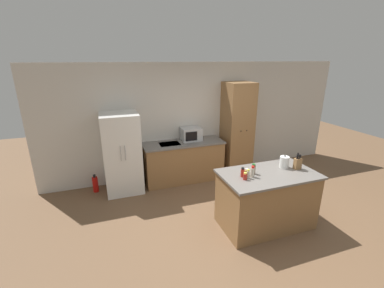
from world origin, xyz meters
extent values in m
plane|color=brown|center=(0.00, 0.00, 0.00)|extent=(14.00, 14.00, 0.00)
cube|color=beige|center=(0.00, 2.33, 1.30)|extent=(7.20, 0.06, 2.60)
cube|color=white|center=(-1.88, 1.94, 0.83)|extent=(0.73, 0.71, 1.65)
cylinder|color=silver|center=(-1.92, 1.57, 0.96)|extent=(0.02, 0.02, 0.30)
cylinder|color=silver|center=(-1.84, 1.57, 0.96)|extent=(0.02, 0.02, 0.30)
cube|color=olive|center=(-0.54, 1.99, 0.43)|extent=(1.75, 0.61, 0.87)
cube|color=slate|center=(-0.54, 1.99, 0.89)|extent=(1.79, 0.65, 0.03)
cube|color=#9EA0A3|center=(-0.86, 1.99, 0.90)|extent=(0.44, 0.34, 0.01)
cube|color=olive|center=(0.78, 1.99, 1.08)|extent=(0.62, 0.61, 2.17)
sphere|color=black|center=(0.70, 1.67, 1.13)|extent=(0.02, 0.02, 0.02)
sphere|color=black|center=(0.85, 1.67, 1.13)|extent=(0.02, 0.02, 0.02)
cube|color=olive|center=(0.23, -0.07, 0.45)|extent=(1.47, 0.82, 0.91)
cube|color=slate|center=(0.23, -0.07, 0.92)|extent=(1.53, 0.88, 0.03)
cube|color=#B2B5B7|center=(-0.33, 2.10, 1.05)|extent=(0.44, 0.37, 0.29)
cube|color=black|center=(-0.38, 1.91, 1.05)|extent=(0.26, 0.01, 0.20)
cube|color=olive|center=(0.76, -0.08, 1.03)|extent=(0.12, 0.08, 0.19)
cylinder|color=black|center=(0.73, -0.09, 1.16)|extent=(0.02, 0.02, 0.08)
cylinder|color=black|center=(0.74, -0.08, 1.18)|extent=(0.02, 0.02, 0.10)
cylinder|color=black|center=(0.76, -0.08, 1.17)|extent=(0.02, 0.02, 0.09)
cylinder|color=black|center=(0.77, -0.09, 1.16)|extent=(0.02, 0.02, 0.06)
cylinder|color=black|center=(0.79, -0.08, 1.16)|extent=(0.02, 0.02, 0.06)
cylinder|color=black|center=(0.80, -0.08, 1.16)|extent=(0.02, 0.02, 0.06)
cylinder|color=beige|center=(-0.18, -0.11, 1.00)|extent=(0.05, 0.05, 0.12)
cylinder|color=#E5DB4C|center=(-0.18, -0.11, 1.07)|extent=(0.04, 0.04, 0.03)
cylinder|color=gold|center=(-0.14, -0.01, 0.98)|extent=(0.06, 0.06, 0.09)
cylinder|color=silver|center=(-0.14, -0.01, 1.04)|extent=(0.05, 0.05, 0.02)
cylinder|color=#563319|center=(-0.02, 0.00, 1.01)|extent=(0.06, 0.06, 0.14)
cylinder|color=#286628|center=(-0.02, 0.00, 1.09)|extent=(0.05, 0.05, 0.03)
cylinder|color=#B2281E|center=(-0.23, -0.04, 1.00)|extent=(0.06, 0.06, 0.12)
cylinder|color=black|center=(-0.23, -0.04, 1.08)|extent=(0.04, 0.04, 0.03)
cylinder|color=beige|center=(-0.09, -0.09, 1.01)|extent=(0.06, 0.06, 0.15)
cylinder|color=red|center=(-0.09, -0.09, 1.10)|extent=(0.04, 0.04, 0.03)
cylinder|color=#B2281E|center=(-0.24, -0.14, 0.99)|extent=(0.06, 0.06, 0.09)
cylinder|color=#E5DB4C|center=(-0.24, -0.14, 1.04)|extent=(0.05, 0.05, 0.02)
cylinder|color=white|center=(0.60, 0.04, 1.04)|extent=(0.15, 0.15, 0.19)
sphere|color=#262628|center=(0.60, 0.04, 1.15)|extent=(0.02, 0.02, 0.02)
cylinder|color=red|center=(-2.47, 2.05, 0.16)|extent=(0.11, 0.11, 0.33)
cylinder|color=black|center=(-2.47, 2.05, 0.36)|extent=(0.05, 0.05, 0.06)
camera|label=1|loc=(-2.14, -3.17, 2.67)|focal=24.00mm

